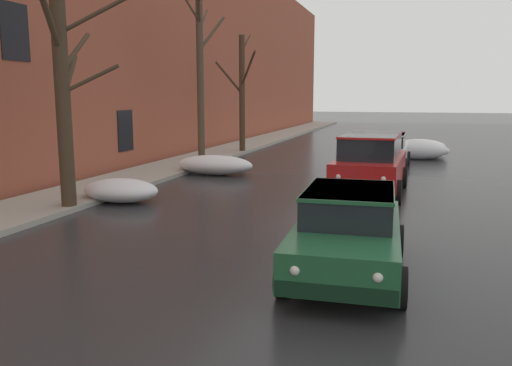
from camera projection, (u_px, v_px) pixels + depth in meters
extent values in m
cube|color=#A8A399|center=(158.00, 171.00, 20.22)|extent=(2.47, 80.00, 0.14)
cube|color=#9E4C38|center=(113.00, 20.00, 19.77)|extent=(0.60, 80.00, 11.58)
cube|color=black|center=(125.00, 131.00, 20.45)|extent=(0.08, 1.10, 1.60)
cube|color=black|center=(14.00, 32.00, 14.59)|extent=(0.08, 1.10, 1.60)
ellipsoid|color=white|center=(121.00, 190.00, 14.59)|extent=(2.19, 1.43, 0.66)
ellipsoid|color=white|center=(124.00, 191.00, 14.45)|extent=(0.79, 0.66, 0.66)
ellipsoid|color=white|center=(415.00, 150.00, 24.39)|extent=(2.90, 1.09, 0.89)
ellipsoid|color=white|center=(398.00, 154.00, 24.48)|extent=(0.58, 0.49, 0.49)
ellipsoid|color=white|center=(419.00, 154.00, 24.39)|extent=(0.61, 0.51, 0.51)
ellipsoid|color=white|center=(418.00, 150.00, 25.12)|extent=(2.91, 1.28, 0.72)
ellipsoid|color=white|center=(418.00, 150.00, 25.22)|extent=(0.84, 0.70, 0.70)
ellipsoid|color=white|center=(215.00, 165.00, 19.68)|extent=(2.97, 1.39, 0.73)
ellipsoid|color=white|center=(223.00, 167.00, 19.80)|extent=(0.66, 0.55, 0.55)
ellipsoid|color=white|center=(208.00, 168.00, 19.70)|extent=(0.64, 0.53, 0.53)
ellipsoid|color=white|center=(420.00, 147.00, 26.63)|extent=(2.57, 1.26, 0.78)
ellipsoid|color=white|center=(429.00, 151.00, 26.36)|extent=(0.49, 0.41, 0.41)
ellipsoid|color=white|center=(406.00, 149.00, 26.91)|extent=(0.61, 0.51, 0.51)
cylinder|color=#423323|center=(63.00, 103.00, 13.03)|extent=(0.38, 0.38, 5.54)
cylinder|color=#423323|center=(90.00, 79.00, 12.98)|extent=(1.39, 0.61, 0.76)
cylinder|color=#423323|center=(69.00, 77.00, 13.73)|extent=(0.88, 1.67, 1.27)
cylinder|color=#423323|center=(46.00, 8.00, 11.86)|extent=(0.73, 1.71, 1.87)
cylinder|color=#423323|center=(75.00, 52.00, 13.66)|extent=(0.48, 1.78, 1.18)
cylinder|color=#423323|center=(102.00, 11.00, 12.77)|extent=(2.04, 0.93, 1.19)
cylinder|color=#4C3D2D|center=(200.00, 80.00, 21.25)|extent=(0.29, 0.29, 7.21)
cylinder|color=#4C3D2D|center=(204.00, 20.00, 21.70)|extent=(0.43, 1.78, 1.13)
cylinder|color=#4C3D2D|center=(190.00, 6.00, 20.37)|extent=(0.50, 1.09, 1.15)
cylinder|color=#4C3D2D|center=(212.00, 33.00, 21.45)|extent=(0.72, 1.40, 1.49)
cylinder|color=#4C3D2D|center=(199.00, 9.00, 20.28)|extent=(0.55, 1.12, 1.03)
cylinder|color=#423323|center=(242.00, 95.00, 26.48)|extent=(0.30, 0.30, 5.96)
cylinder|color=#423323|center=(246.00, 43.00, 26.73)|extent=(0.10, 1.49, 1.06)
cylinder|color=#423323|center=(248.00, 69.00, 25.28)|extent=(1.34, 1.84, 1.60)
cylinder|color=#423323|center=(229.00, 78.00, 26.74)|extent=(1.67, 0.53, 1.71)
cube|color=#1E5633|center=(348.00, 240.00, 8.59)|extent=(1.80, 4.03, 0.60)
cube|color=black|center=(349.00, 204.00, 8.68)|extent=(1.49, 2.12, 0.52)
cube|color=#1E5633|center=(350.00, 191.00, 8.64)|extent=(1.53, 2.16, 0.06)
cube|color=black|center=(335.00, 292.00, 6.77)|extent=(1.61, 0.19, 0.22)
cube|color=black|center=(355.00, 223.00, 10.46)|extent=(1.61, 0.19, 0.22)
cylinder|color=black|center=(401.00, 288.00, 7.26)|extent=(0.21, 0.61, 0.60)
cylinder|color=black|center=(283.00, 277.00, 7.67)|extent=(0.21, 0.61, 0.60)
cylinder|color=black|center=(398.00, 241.00, 9.60)|extent=(0.21, 0.61, 0.60)
cylinder|color=black|center=(308.00, 235.00, 10.01)|extent=(0.21, 0.61, 0.60)
sphere|color=silver|center=(378.00, 277.00, 6.57)|extent=(0.14, 0.14, 0.14)
sphere|color=silver|center=(295.00, 270.00, 6.83)|extent=(0.14, 0.14, 0.14)
cube|color=red|center=(370.00, 169.00, 15.78)|extent=(1.98, 4.58, 0.80)
cube|color=black|center=(371.00, 145.00, 15.70)|extent=(1.67, 3.22, 0.68)
cube|color=red|center=(372.00, 135.00, 15.65)|extent=(1.71, 3.28, 0.06)
cube|color=#520B0B|center=(360.00, 191.00, 13.76)|extent=(1.78, 0.18, 0.22)
cube|color=#520B0B|center=(378.00, 169.00, 17.88)|extent=(1.78, 0.18, 0.22)
cylinder|color=black|center=(398.00, 192.00, 14.24)|extent=(0.20, 0.69, 0.68)
cylinder|color=black|center=(331.00, 188.00, 14.83)|extent=(0.20, 0.69, 0.68)
cylinder|color=black|center=(404.00, 177.00, 16.85)|extent=(0.20, 0.69, 0.68)
cylinder|color=black|center=(347.00, 175.00, 17.45)|extent=(0.20, 0.69, 0.68)
sphere|color=silver|center=(383.00, 179.00, 13.49)|extent=(0.14, 0.14, 0.14)
sphere|color=silver|center=(338.00, 177.00, 13.86)|extent=(0.14, 0.14, 0.14)
cube|color=silver|center=(385.00, 154.00, 21.35)|extent=(1.81, 4.18, 0.60)
cube|color=black|center=(386.00, 140.00, 21.45)|extent=(1.53, 2.18, 0.52)
cube|color=silver|center=(386.00, 134.00, 21.42)|extent=(1.57, 2.23, 0.06)
cube|color=slate|center=(380.00, 164.00, 19.48)|extent=(1.70, 0.15, 0.22)
cube|color=slate|center=(388.00, 153.00, 23.28)|extent=(1.70, 0.15, 0.22)
cylinder|color=black|center=(406.00, 166.00, 19.93)|extent=(0.19, 0.60, 0.60)
cylinder|color=black|center=(359.00, 164.00, 20.47)|extent=(0.19, 0.60, 0.60)
cylinder|color=black|center=(408.00, 158.00, 22.34)|extent=(0.19, 0.60, 0.60)
cylinder|color=black|center=(366.00, 157.00, 22.88)|extent=(0.19, 0.60, 0.60)
sphere|color=silver|center=(396.00, 158.00, 19.24)|extent=(0.14, 0.14, 0.14)
sphere|color=silver|center=(365.00, 157.00, 19.58)|extent=(0.14, 0.14, 0.14)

